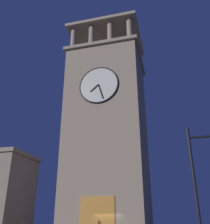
{
  "coord_description": "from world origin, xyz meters",
  "views": [
    {
      "loc": [
        -5.87,
        24.03,
        1.94
      ],
      "look_at": [
        1.39,
        -3.56,
        14.1
      ],
      "focal_mm": 40.92,
      "sensor_mm": 36.0,
      "label": 1
    }
  ],
  "objects": [
    {
      "name": "clocktower",
      "position": [
        1.02,
        -3.54,
        11.13
      ],
      "size": [
        8.98,
        8.66,
        28.42
      ],
      "color": "gray",
      "rests_on": "ground_plane"
    }
  ]
}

